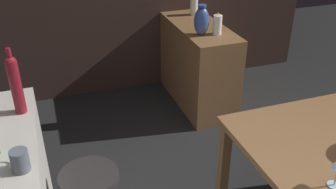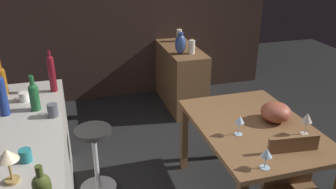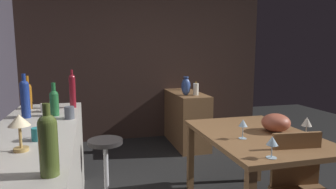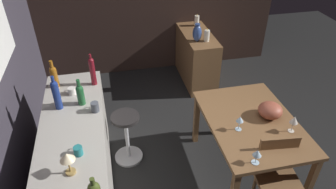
{
  "view_description": "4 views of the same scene",
  "coord_description": "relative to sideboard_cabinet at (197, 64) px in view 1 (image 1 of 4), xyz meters",
  "views": [
    {
      "loc": [
        -1.2,
        1.0,
        1.99
      ],
      "look_at": [
        0.39,
        0.45,
        1.05
      ],
      "focal_mm": 40.4,
      "sensor_mm": 36.0,
      "label": 1
    },
    {
      "loc": [
        -2.3,
        1.0,
        2.13
      ],
      "look_at": [
        0.27,
        0.26,
        0.95
      ],
      "focal_mm": 37.35,
      "sensor_mm": 36.0,
      "label": 2
    },
    {
      "loc": [
        -2.27,
        1.0,
        1.45
      ],
      "look_at": [
        0.39,
        0.3,
        1.05
      ],
      "focal_mm": 31.3,
      "sensor_mm": 36.0,
      "label": 3
    },
    {
      "loc": [
        -2.3,
        1.0,
        2.79
      ],
      "look_at": [
        0.19,
        0.45,
        1.02
      ],
      "focal_mm": 32.97,
      "sensor_mm": 36.0,
      "label": 4
    }
  ],
  "objects": [
    {
      "name": "wine_bottle_ruby",
      "position": [
        -1.26,
        1.6,
        0.67
      ],
      "size": [
        0.06,
        0.06,
        0.37
      ],
      "color": "maroon",
      "rests_on": "kitchen_counter"
    },
    {
      "name": "sideboard_cabinet",
      "position": [
        0.0,
        0.0,
        0.0
      ],
      "size": [
        1.1,
        0.44,
        0.82
      ],
      "primitive_type": "cube",
      "color": "brown",
      "rests_on": "ground_plane"
    },
    {
      "name": "pillar_candle_short",
      "position": [
        -0.29,
        -0.05,
        0.5
      ],
      "size": [
        0.08,
        0.08,
        0.2
      ],
      "color": "white",
      "rests_on": "sideboard_cabinet"
    },
    {
      "name": "pillar_candle_tall",
      "position": [
        0.32,
        -0.08,
        0.49
      ],
      "size": [
        0.08,
        0.08,
        0.19
      ],
      "color": "white",
      "rests_on": "sideboard_cabinet"
    },
    {
      "name": "cup_slate",
      "position": [
        -1.77,
        1.6,
        0.54
      ],
      "size": [
        0.11,
        0.08,
        0.1
      ],
      "color": "#515660",
      "rests_on": "kitchen_counter"
    },
    {
      "name": "vase_ceramic_blue",
      "position": [
        -0.26,
        0.09,
        0.54
      ],
      "size": [
        0.13,
        0.13,
        0.27
      ],
      "color": "#334C8C",
      "rests_on": "sideboard_cabinet"
    }
  ]
}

